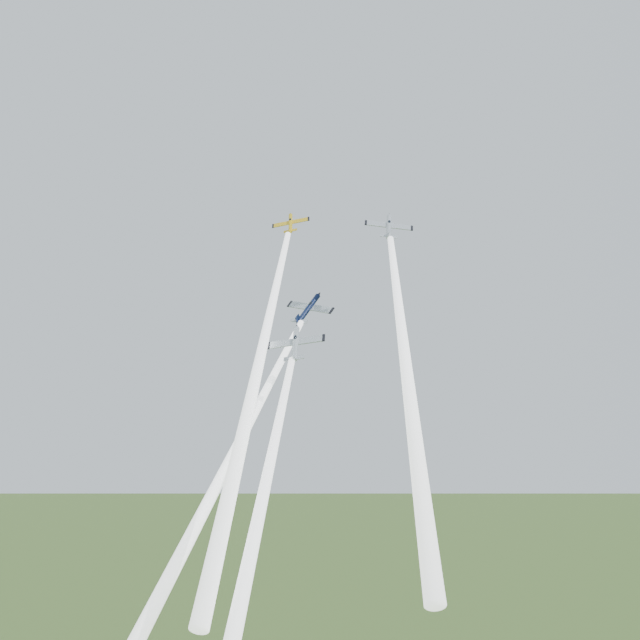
# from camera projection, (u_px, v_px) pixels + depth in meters

# --- Properties ---
(plane_yellow) EXTENTS (7.61, 5.46, 6.56)m
(plane_yellow) POSITION_uv_depth(u_px,v_px,m) (291.00, 223.00, 136.15)
(plane_yellow) COLOR yellow
(smoke_trail_yellow) EXTENTS (5.70, 47.60, 54.20)m
(smoke_trail_yellow) POSITION_uv_depth(u_px,v_px,m) (254.00, 384.00, 107.62)
(smoke_trail_yellow) COLOR white
(plane_navy) EXTENTS (10.90, 8.28, 8.83)m
(plane_navy) POSITION_uv_depth(u_px,v_px,m) (308.00, 309.00, 128.72)
(plane_navy) COLOR #0C1738
(smoke_trail_navy) EXTENTS (15.39, 43.47, 51.06)m
(smoke_trail_navy) POSITION_uv_depth(u_px,v_px,m) (214.00, 490.00, 104.67)
(smoke_trail_navy) COLOR white
(plane_silver_right) EXTENTS (7.99, 7.46, 7.23)m
(plane_silver_right) POSITION_uv_depth(u_px,v_px,m) (389.00, 226.00, 122.85)
(plane_silver_right) COLOR silver
(smoke_trail_silver_right) EXTENTS (11.60, 40.27, 46.50)m
(smoke_trail_silver_right) POSITION_uv_depth(u_px,v_px,m) (408.00, 380.00, 97.88)
(smoke_trail_silver_right) COLOR white
(plane_silver_low) EXTENTS (9.47, 6.84, 8.19)m
(plane_silver_low) POSITION_uv_depth(u_px,v_px,m) (295.00, 344.00, 113.66)
(plane_silver_low) COLOR silver
(smoke_trail_silver_low) EXTENTS (3.80, 39.46, 44.81)m
(smoke_trail_silver_low) POSITION_uv_depth(u_px,v_px,m) (254.00, 537.00, 89.90)
(smoke_trail_silver_low) COLOR white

